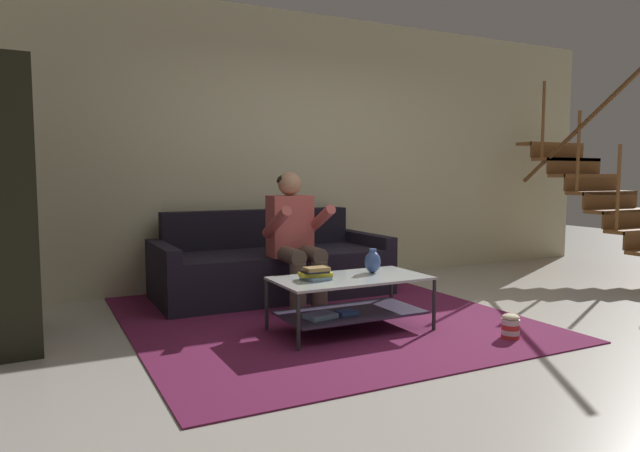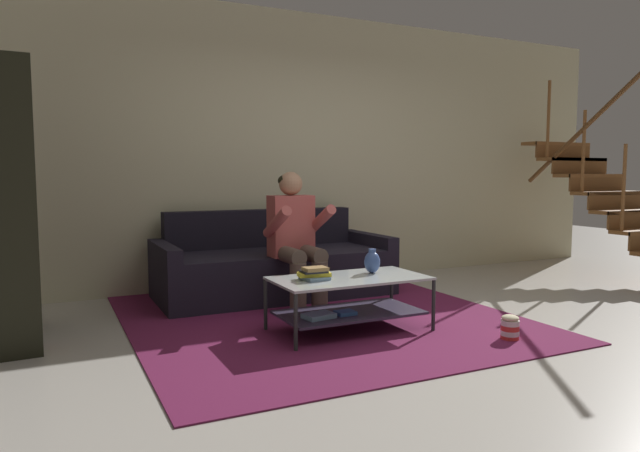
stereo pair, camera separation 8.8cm
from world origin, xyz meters
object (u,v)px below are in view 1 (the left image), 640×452
object	(u,v)px
person_seated_center	(295,234)
bookshelf	(4,223)
vase	(373,262)
couch	(271,267)
popcorn_tub	(511,327)
book_stack	(316,274)
coffee_table	(349,296)

from	to	relation	value
person_seated_center	bookshelf	size ratio (longest dim) A/B	0.62
vase	couch	bearing A→B (deg)	102.57
vase	popcorn_tub	bearing A→B (deg)	-49.50
person_seated_center	book_stack	distance (m)	0.91
bookshelf	vase	bearing A→B (deg)	-15.82
vase	popcorn_tub	xyz separation A→B (m)	(0.67, -0.79, -0.41)
coffee_table	popcorn_tub	xyz separation A→B (m)	(0.93, -0.70, -0.18)
couch	bookshelf	bearing A→B (deg)	-163.91
person_seated_center	popcorn_tub	size ratio (longest dim) A/B	6.50
popcorn_tub	coffee_table	bearing A→B (deg)	143.16
coffee_table	vase	xyz separation A→B (m)	(0.26, 0.09, 0.23)
popcorn_tub	bookshelf	bearing A→B (deg)	154.84
coffee_table	bookshelf	distance (m)	2.47
coffee_table	popcorn_tub	size ratio (longest dim) A/B	6.23
vase	popcorn_tub	distance (m)	1.11
person_seated_center	vase	world-z (taller)	person_seated_center
couch	vase	bearing A→B (deg)	-77.43
person_seated_center	bookshelf	xyz separation A→B (m)	(-2.23, -0.08, 0.19)
book_stack	popcorn_tub	world-z (taller)	book_stack
vase	bookshelf	bearing A→B (deg)	164.18
bookshelf	popcorn_tub	xyz separation A→B (m)	(3.20, -1.50, -0.75)
vase	book_stack	xyz separation A→B (m)	(-0.53, -0.06, -0.05)
vase	book_stack	size ratio (longest dim) A/B	0.74
person_seated_center	vase	xyz separation A→B (m)	(0.30, -0.79, -0.16)
person_seated_center	book_stack	xyz separation A→B (m)	(-0.22, -0.85, -0.20)
vase	book_stack	distance (m)	0.53
popcorn_tub	couch	bearing A→B (deg)	114.43
couch	person_seated_center	size ratio (longest dim) A/B	1.85
couch	popcorn_tub	xyz separation A→B (m)	(0.98, -2.15, -0.19)
person_seated_center	coffee_table	size ratio (longest dim) A/B	1.04
couch	bookshelf	xyz separation A→B (m)	(-2.23, -0.64, 0.57)
couch	vase	xyz separation A→B (m)	(0.30, -1.36, 0.22)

